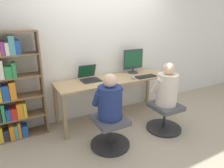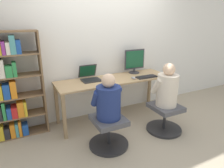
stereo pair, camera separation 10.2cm
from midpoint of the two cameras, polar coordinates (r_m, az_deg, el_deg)
ground_plane at (r=3.55m, az=3.83°, el=-11.60°), size 14.00×14.00×0.00m
wall_back at (r=3.71m, az=-1.16°, el=11.04°), size 10.00×0.05×2.60m
desk at (r=3.52m, az=1.53°, el=0.36°), size 2.04×0.62×0.76m
desktop_monitor at (r=3.84m, az=7.22°, el=6.44°), size 0.42×0.20×0.45m
laptop at (r=3.42m, az=-5.45°, el=2.01°), size 0.31×0.35×0.25m
keyboard at (r=3.62m, az=10.63°, el=2.05°), size 0.38×0.15×0.03m
computer_mouse_by_keyboard at (r=3.49m, az=6.98°, el=1.73°), size 0.07×0.10×0.04m
office_chair_left at (r=3.42m, az=15.66°, el=-9.12°), size 0.57×0.57×0.45m
office_chair_right at (r=2.93m, az=0.07°, el=-13.33°), size 0.57×0.57×0.45m
person_at_monitor at (r=3.23m, az=16.36°, el=-1.05°), size 0.40×0.35×0.68m
person_at_laptop at (r=2.71m, az=0.03°, el=-4.57°), size 0.41×0.34×0.64m
bookshelf at (r=3.25m, az=-26.90°, el=-1.15°), size 0.83×0.27×1.61m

